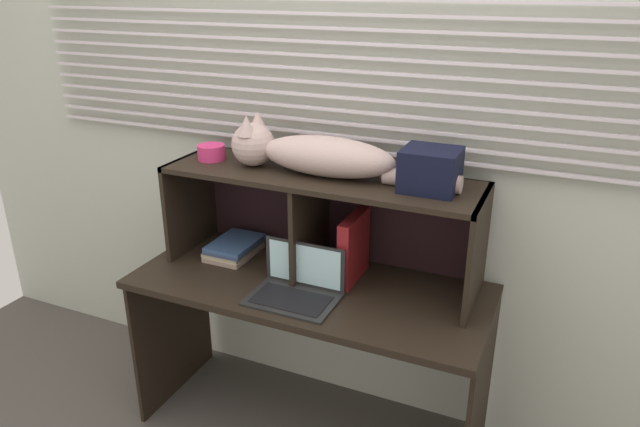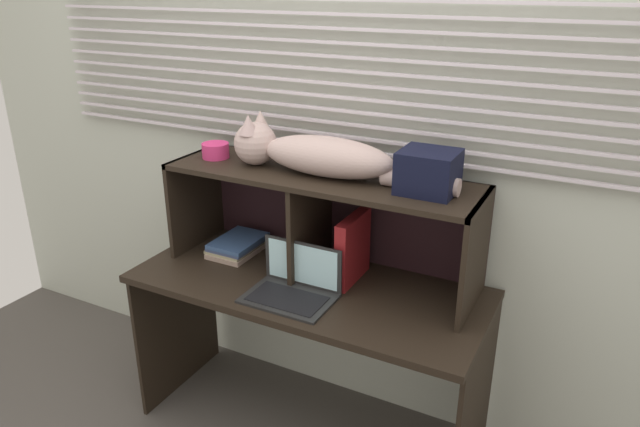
# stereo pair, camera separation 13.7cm
# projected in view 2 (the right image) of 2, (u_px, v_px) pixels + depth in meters

# --- Properties ---
(back_panel_with_blinds) EXTENTS (4.40, 0.08, 2.50)m
(back_panel_with_blinds) POSITION_uv_depth(u_px,v_px,m) (346.00, 143.00, 2.52)
(back_panel_with_blinds) COLOR beige
(back_panel_with_blinds) RESTS_ON ground
(desk) EXTENTS (1.47, 0.63, 0.75)m
(desk) POSITION_uv_depth(u_px,v_px,m) (308.00, 313.00, 2.48)
(desk) COLOR black
(desk) RESTS_ON ground
(hutch_shelf_unit) EXTENTS (1.31, 0.38, 0.44)m
(hutch_shelf_unit) POSITION_uv_depth(u_px,v_px,m) (323.00, 202.00, 2.43)
(hutch_shelf_unit) COLOR black
(hutch_shelf_unit) RESTS_ON desk
(cat) EXTENTS (0.95, 0.19, 0.22)m
(cat) POSITION_uv_depth(u_px,v_px,m) (312.00, 153.00, 2.34)
(cat) COLOR #BEA19A
(cat) RESTS_ON hutch_shelf_unit
(laptop) EXTENTS (0.34, 0.24, 0.20)m
(laptop) POSITION_uv_depth(u_px,v_px,m) (292.00, 286.00, 2.32)
(laptop) COLOR black
(laptop) RESTS_ON desk
(binder_upright) EXTENTS (0.05, 0.25, 0.28)m
(binder_upright) POSITION_uv_depth(u_px,v_px,m) (353.00, 249.00, 2.40)
(binder_upright) COLOR maroon
(binder_upright) RESTS_ON desk
(book_stack) EXTENTS (0.19, 0.26, 0.07)m
(book_stack) POSITION_uv_depth(u_px,v_px,m) (238.00, 245.00, 2.68)
(book_stack) COLOR #A28778
(book_stack) RESTS_ON desk
(small_basket) EXTENTS (0.12, 0.12, 0.06)m
(small_basket) POSITION_uv_depth(u_px,v_px,m) (216.00, 150.00, 2.56)
(small_basket) COLOR #D2306D
(small_basket) RESTS_ON hutch_shelf_unit
(storage_box) EXTENTS (0.21, 0.19, 0.16)m
(storage_box) POSITION_uv_depth(u_px,v_px,m) (428.00, 172.00, 2.14)
(storage_box) COLOR black
(storage_box) RESTS_ON hutch_shelf_unit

